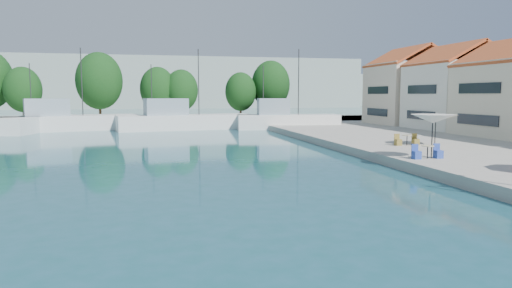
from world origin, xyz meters
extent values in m
cube|color=gray|center=(-8.00, 67.00, 0.30)|extent=(90.00, 16.00, 0.60)
cube|color=#95A299|center=(-30.00, 160.00, 8.00)|extent=(180.00, 40.00, 16.00)
cube|color=#95A299|center=(40.00, 180.00, 6.00)|extent=(140.00, 40.00, 12.00)
cube|color=white|center=(24.00, 42.00, 4.10)|extent=(8.00, 8.50, 7.00)
pyramid|color=#A95425|center=(24.00, 42.00, 9.40)|extent=(8.40, 8.80, 1.80)
cube|color=beige|center=(24.00, 51.00, 4.35)|extent=(8.60, 8.50, 7.50)
pyramid|color=#A95425|center=(24.00, 51.00, 9.90)|extent=(9.00, 8.80, 1.80)
cube|color=silver|center=(-17.26, 56.64, 0.70)|extent=(16.32, 8.36, 2.20)
cube|color=#8699A6|center=(-19.54, 55.98, 2.80)|extent=(5.43, 4.36, 2.00)
cylinder|color=#2D2D2D|center=(-15.75, 57.08, 5.80)|extent=(0.12, 0.12, 8.00)
cylinder|color=#2D2D2D|center=(-21.06, 55.54, 4.80)|extent=(0.10, 0.10, 6.00)
cube|color=silver|center=(-3.59, 55.30, 0.70)|extent=(16.79, 6.69, 2.20)
cube|color=#8699A6|center=(-6.01, 54.92, 2.80)|extent=(5.34, 3.98, 2.00)
cylinder|color=#2D2D2D|center=(-1.97, 55.55, 5.80)|extent=(0.12, 0.12, 8.00)
cylinder|color=#2D2D2D|center=(-7.62, 54.67, 4.80)|extent=(0.10, 0.10, 6.00)
cube|color=silver|center=(8.82, 53.16, 0.70)|extent=(12.82, 4.61, 2.20)
cube|color=#8699A6|center=(6.95, 53.36, 2.80)|extent=(4.01, 2.90, 2.00)
cylinder|color=#2D2D2D|center=(10.06, 53.02, 5.80)|extent=(0.12, 0.12, 8.00)
cylinder|color=#2D2D2D|center=(5.70, 53.50, 4.80)|extent=(0.10, 0.10, 6.00)
cylinder|color=#3F2B19|center=(-25.34, 69.19, 2.28)|extent=(0.36, 0.36, 3.37)
ellipsoid|color=#123B14|center=(-25.34, 69.19, 4.98)|extent=(5.12, 5.12, 6.40)
cylinder|color=#3F2B19|center=(-15.00, 68.78, 2.77)|extent=(0.36, 0.36, 4.34)
ellipsoid|color=#123B14|center=(-15.00, 68.78, 6.24)|extent=(6.60, 6.60, 8.25)
cylinder|color=#3F2B19|center=(-6.73, 69.92, 2.34)|extent=(0.36, 0.36, 3.49)
ellipsoid|color=#123B14|center=(-6.73, 69.92, 5.13)|extent=(5.30, 5.30, 6.62)
cylinder|color=#3F2B19|center=(-3.22, 69.55, 2.26)|extent=(0.36, 0.36, 3.32)
ellipsoid|color=#123B14|center=(-3.22, 69.55, 4.92)|extent=(5.05, 5.05, 6.31)
cylinder|color=#3F2B19|center=(5.88, 69.17, 2.19)|extent=(0.36, 0.36, 3.17)
ellipsoid|color=#123B14|center=(5.88, 69.17, 4.72)|extent=(4.82, 4.82, 6.03)
cylinder|color=#3F2B19|center=(10.98, 70.17, 2.62)|extent=(0.36, 0.36, 4.04)
ellipsoid|color=#123B14|center=(10.98, 70.17, 5.85)|extent=(6.14, 6.14, 7.67)
cylinder|color=black|center=(8.05, 22.12, 1.86)|extent=(0.06, 0.06, 2.53)
cone|color=silver|center=(8.05, 22.12, 2.88)|extent=(2.50, 2.50, 0.50)
cylinder|color=black|center=(12.34, 28.13, 1.71)|extent=(0.06, 0.06, 2.22)
cone|color=beige|center=(12.34, 28.13, 2.57)|extent=(3.02, 3.02, 0.50)
cylinder|color=black|center=(7.75, 22.05, 0.97)|extent=(0.06, 0.06, 0.74)
cylinder|color=#BAB088|center=(7.75, 22.05, 1.34)|extent=(0.70, 0.70, 0.04)
cube|color=#2A46A8|center=(8.45, 22.05, 0.83)|extent=(0.42, 0.42, 0.46)
cube|color=#2A46A8|center=(7.05, 22.05, 0.83)|extent=(0.42, 0.42, 0.46)
cylinder|color=black|center=(10.35, 28.56, 0.97)|extent=(0.06, 0.06, 0.74)
cylinder|color=#BAB088|center=(10.35, 28.56, 1.34)|extent=(0.70, 0.70, 0.04)
cube|color=olive|center=(11.05, 28.56, 0.83)|extent=(0.42, 0.42, 0.46)
cube|color=olive|center=(9.65, 28.56, 0.83)|extent=(0.42, 0.42, 0.46)
camera|label=1|loc=(-7.54, -1.01, 4.24)|focal=32.00mm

